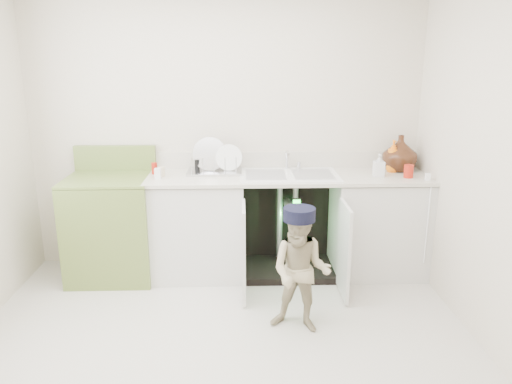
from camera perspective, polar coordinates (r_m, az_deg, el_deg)
ground at (r=3.54m, az=-3.79°, el=-17.18°), size 3.50×3.50×0.00m
room_shell at (r=3.06m, az=-4.21°, el=2.96°), size 6.00×5.50×1.26m
counter_run at (r=4.45m, az=4.09°, el=-3.36°), size 2.44×1.02×1.22m
avocado_stove at (r=4.55m, az=-16.09°, el=-3.70°), size 0.72×0.65×1.12m
repair_worker at (r=3.53m, az=5.14°, el=-8.85°), size 0.52×0.88×0.90m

